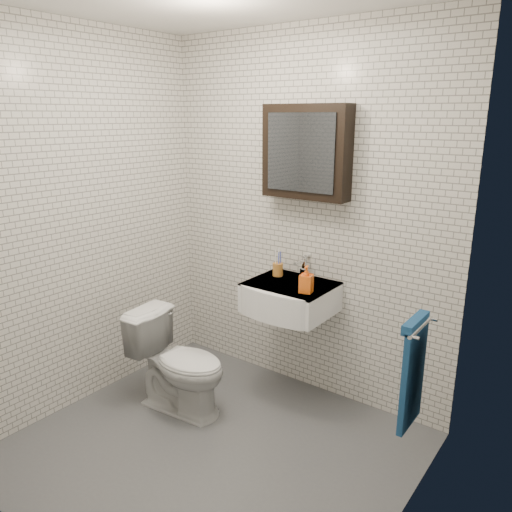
% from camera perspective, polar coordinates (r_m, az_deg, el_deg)
% --- Properties ---
extents(ground, '(2.20, 2.00, 0.01)m').
position_cam_1_polar(ground, '(3.21, -5.15, -21.07)').
color(ground, '#4F5257').
rests_on(ground, ground).
extents(room_shell, '(2.22, 2.02, 2.51)m').
position_cam_1_polar(room_shell, '(2.61, -5.94, 5.51)').
color(room_shell, silver).
rests_on(room_shell, ground).
extents(washbasin, '(0.55, 0.50, 0.20)m').
position_cam_1_polar(washbasin, '(3.34, 3.59, -4.81)').
color(washbasin, white).
rests_on(washbasin, room_shell).
extents(faucet, '(0.06, 0.20, 0.15)m').
position_cam_1_polar(faucet, '(3.44, 5.42, -1.36)').
color(faucet, silver).
rests_on(faucet, washbasin).
extents(mirror_cabinet, '(0.60, 0.15, 0.60)m').
position_cam_1_polar(mirror_cabinet, '(3.30, 5.74, 11.73)').
color(mirror_cabinet, black).
rests_on(mirror_cabinet, room_shell).
extents(towel_rail, '(0.09, 0.30, 0.58)m').
position_cam_1_polar(towel_rail, '(2.64, 17.54, -12.15)').
color(towel_rail, silver).
rests_on(towel_rail, room_shell).
extents(toothbrush_cup, '(0.08, 0.08, 0.20)m').
position_cam_1_polar(toothbrush_cup, '(3.47, 2.51, -1.47)').
color(toothbrush_cup, '#AD6F2B').
rests_on(toothbrush_cup, washbasin).
extents(soap_bottle, '(0.09, 0.10, 0.17)m').
position_cam_1_polar(soap_bottle, '(3.15, 5.78, -2.67)').
color(soap_bottle, '#FF591A').
rests_on(soap_bottle, washbasin).
extents(toilet, '(0.70, 0.44, 0.68)m').
position_cam_1_polar(toilet, '(3.43, -8.74, -11.99)').
color(toilet, white).
rests_on(toilet, ground).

